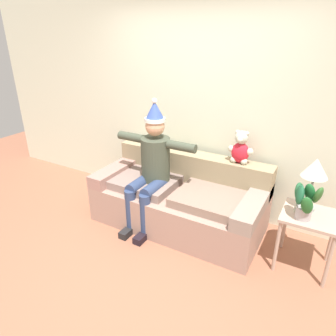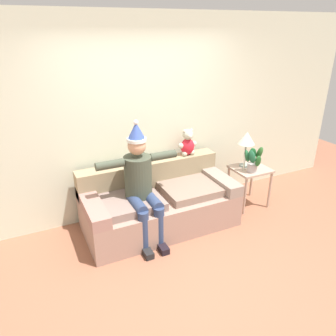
{
  "view_description": "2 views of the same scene",
  "coord_description": "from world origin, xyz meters",
  "px_view_note": "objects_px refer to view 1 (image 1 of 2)",
  "views": [
    {
      "loc": [
        1.47,
        -1.89,
        2.18
      ],
      "look_at": [
        -0.08,
        0.83,
        0.78
      ],
      "focal_mm": 32.61,
      "sensor_mm": 36.0,
      "label": 1
    },
    {
      "loc": [
        -1.53,
        -2.51,
        2.51
      ],
      "look_at": [
        0.06,
        0.83,
        0.89
      ],
      "focal_mm": 34.86,
      "sensor_mm": 36.0,
      "label": 2
    }
  ],
  "objects_px": {
    "potted_plant": "(306,201)",
    "side_table": "(309,224)",
    "couch": "(180,199)",
    "person_seated": "(151,165)",
    "teddy_bear": "(241,149)",
    "candle_tall": "(297,198)",
    "table_lamp": "(315,170)"
  },
  "relations": [
    {
      "from": "side_table",
      "to": "table_lamp",
      "type": "bearing_deg",
      "value": 116.61
    },
    {
      "from": "candle_tall",
      "to": "table_lamp",
      "type": "bearing_deg",
      "value": 50.14
    },
    {
      "from": "candle_tall",
      "to": "side_table",
      "type": "bearing_deg",
      "value": 7.94
    },
    {
      "from": "table_lamp",
      "to": "person_seated",
      "type": "bearing_deg",
      "value": -174.34
    },
    {
      "from": "couch",
      "to": "potted_plant",
      "type": "bearing_deg",
      "value": -8.37
    },
    {
      "from": "potted_plant",
      "to": "candle_tall",
      "type": "height_order",
      "value": "potted_plant"
    },
    {
      "from": "table_lamp",
      "to": "potted_plant",
      "type": "bearing_deg",
      "value": -94.46
    },
    {
      "from": "person_seated",
      "to": "teddy_bear",
      "type": "bearing_deg",
      "value": 27.51
    },
    {
      "from": "teddy_bear",
      "to": "candle_tall",
      "type": "distance_m",
      "value": 0.84
    },
    {
      "from": "couch",
      "to": "candle_tall",
      "type": "xyz_separation_m",
      "value": [
        1.29,
        -0.11,
        0.43
      ]
    },
    {
      "from": "side_table",
      "to": "candle_tall",
      "type": "height_order",
      "value": "candle_tall"
    },
    {
      "from": "person_seated",
      "to": "teddy_bear",
      "type": "height_order",
      "value": "person_seated"
    },
    {
      "from": "side_table",
      "to": "potted_plant",
      "type": "bearing_deg",
      "value": -119.76
    },
    {
      "from": "potted_plant",
      "to": "table_lamp",
      "type": "bearing_deg",
      "value": 85.54
    },
    {
      "from": "person_seated",
      "to": "potted_plant",
      "type": "height_order",
      "value": "person_seated"
    },
    {
      "from": "person_seated",
      "to": "teddy_bear",
      "type": "relative_size",
      "value": 3.99
    },
    {
      "from": "person_seated",
      "to": "table_lamp",
      "type": "bearing_deg",
      "value": 5.66
    },
    {
      "from": "side_table",
      "to": "table_lamp",
      "type": "relative_size",
      "value": 1.14
    },
    {
      "from": "couch",
      "to": "potted_plant",
      "type": "xyz_separation_m",
      "value": [
        1.37,
        -0.2,
        0.46
      ]
    },
    {
      "from": "person_seated",
      "to": "teddy_bear",
      "type": "xyz_separation_m",
      "value": [
        0.89,
        0.47,
        0.21
      ]
    },
    {
      "from": "potted_plant",
      "to": "candle_tall",
      "type": "xyz_separation_m",
      "value": [
        -0.08,
        0.09,
        -0.03
      ]
    },
    {
      "from": "teddy_bear",
      "to": "potted_plant",
      "type": "distance_m",
      "value": 0.95
    },
    {
      "from": "person_seated",
      "to": "table_lamp",
      "type": "xyz_separation_m",
      "value": [
        1.69,
        0.17,
        0.24
      ]
    },
    {
      "from": "teddy_bear",
      "to": "side_table",
      "type": "height_order",
      "value": "teddy_bear"
    },
    {
      "from": "side_table",
      "to": "table_lamp",
      "type": "xyz_separation_m",
      "value": [
        -0.05,
        0.09,
        0.51
      ]
    },
    {
      "from": "couch",
      "to": "side_table",
      "type": "height_order",
      "value": "couch"
    },
    {
      "from": "person_seated",
      "to": "potted_plant",
      "type": "distance_m",
      "value": 1.67
    },
    {
      "from": "couch",
      "to": "teddy_bear",
      "type": "height_order",
      "value": "teddy_bear"
    },
    {
      "from": "side_table",
      "to": "potted_plant",
      "type": "height_order",
      "value": "potted_plant"
    },
    {
      "from": "potted_plant",
      "to": "couch",
      "type": "bearing_deg",
      "value": 171.63
    },
    {
      "from": "couch",
      "to": "potted_plant",
      "type": "distance_m",
      "value": 1.46
    },
    {
      "from": "potted_plant",
      "to": "side_table",
      "type": "bearing_deg",
      "value": 60.24
    }
  ]
}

